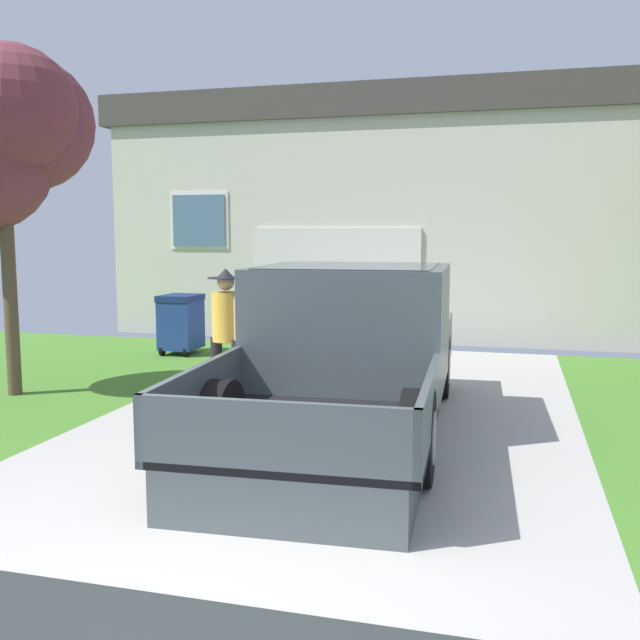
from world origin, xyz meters
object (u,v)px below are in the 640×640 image
(person_with_hat, at_px, (226,328))
(house_with_garage, at_px, (383,216))
(pickup_truck, at_px, (351,355))
(front_yard_tree, at_px, (3,135))
(handbag, at_px, (214,403))
(wheeled_trash_bin, at_px, (181,322))

(person_with_hat, bearing_deg, house_with_garage, 112.79)
(pickup_truck, xyz_separation_m, front_yard_tree, (-4.48, 0.28, 2.50))
(handbag, distance_m, front_yard_tree, 4.27)
(pickup_truck, xyz_separation_m, wheeled_trash_bin, (-3.78, 3.61, -0.20))
(person_with_hat, relative_size, front_yard_tree, 0.39)
(pickup_truck, xyz_separation_m, house_with_garage, (-1.15, 8.36, 1.66))
(pickup_truck, relative_size, wheeled_trash_bin, 5.31)
(house_with_garage, xyz_separation_m, front_yard_tree, (-3.33, -8.08, 0.84))
(front_yard_tree, xyz_separation_m, wheeled_trash_bin, (0.70, 3.33, -2.70))
(handbag, bearing_deg, front_yard_tree, 173.35)
(handbag, xyz_separation_m, front_yard_tree, (-2.91, 0.34, 3.11))
(handbag, bearing_deg, pickup_truck, 2.06)
(front_yard_tree, bearing_deg, handbag, -6.65)
(person_with_hat, bearing_deg, handbag, -83.51)
(person_with_hat, xyz_separation_m, house_with_garage, (0.35, 8.20, 1.44))
(front_yard_tree, bearing_deg, wheeled_trash_bin, 78.08)
(person_with_hat, xyz_separation_m, wheeled_trash_bin, (-2.28, 3.46, -0.42))
(pickup_truck, xyz_separation_m, person_with_hat, (-1.50, 0.16, 0.22))
(person_with_hat, bearing_deg, front_yard_tree, -157.14)
(pickup_truck, height_order, handbag, pickup_truck)
(pickup_truck, distance_m, person_with_hat, 1.52)
(pickup_truck, relative_size, handbag, 12.14)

